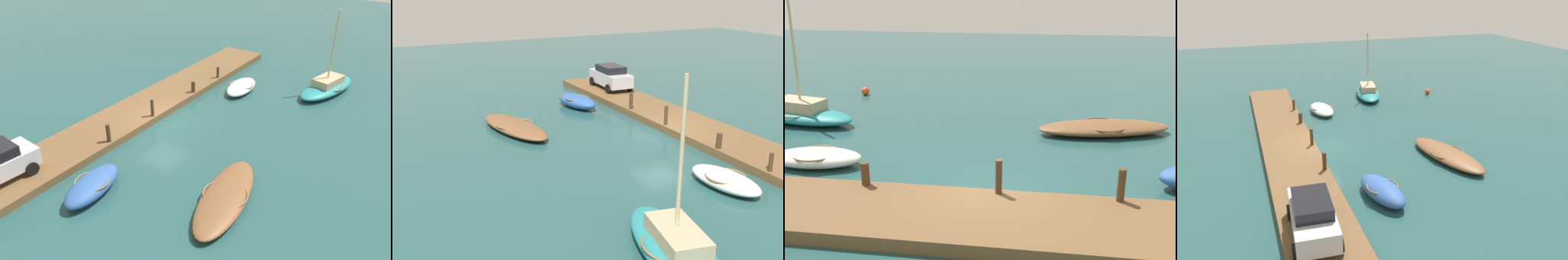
% 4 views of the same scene
% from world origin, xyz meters
% --- Properties ---
extents(ground_plane, '(84.00, 84.00, 0.00)m').
position_xyz_m(ground_plane, '(0.00, 0.00, 0.00)').
color(ground_plane, '#234C4C').
extents(dock_platform, '(26.85, 3.25, 0.41)m').
position_xyz_m(dock_platform, '(0.00, -1.88, 0.21)').
color(dock_platform, brown).
rests_on(dock_platform, ground_plane).
extents(rowboat_white, '(3.47, 1.88, 0.63)m').
position_xyz_m(rowboat_white, '(-6.62, 1.62, 0.33)').
color(rowboat_white, white).
rests_on(rowboat_white, ground_plane).
extents(rowboat_blue, '(3.64, 2.11, 0.84)m').
position_xyz_m(rowboat_blue, '(7.02, 1.64, 0.43)').
color(rowboat_blue, '#2D569E').
rests_on(rowboat_blue, ground_plane).
extents(sailboat_teal, '(5.87, 3.16, 5.67)m').
position_xyz_m(sailboat_teal, '(-9.83, 6.55, 0.45)').
color(sailboat_teal, teal).
rests_on(sailboat_teal, ground_plane).
extents(motorboat_brown, '(6.05, 3.09, 0.56)m').
position_xyz_m(motorboat_brown, '(4.11, 6.86, 0.29)').
color(motorboat_brown, brown).
rests_on(motorboat_brown, ground_plane).
extents(mooring_post_west, '(0.19, 0.19, 0.80)m').
position_xyz_m(mooring_post_west, '(-6.95, -0.51, 0.81)').
color(mooring_post_west, '#47331E').
rests_on(mooring_post_west, dock_platform).
extents(mooring_post_mid_west, '(0.26, 0.26, 0.74)m').
position_xyz_m(mooring_post_mid_west, '(-3.87, -0.51, 0.78)').
color(mooring_post_mid_west, '#47331E').
rests_on(mooring_post_mid_west, dock_platform).
extents(mooring_post_mid_east, '(0.20, 0.20, 1.07)m').
position_xyz_m(mooring_post_mid_east, '(0.31, -0.51, 0.95)').
color(mooring_post_mid_east, '#47331E').
rests_on(mooring_post_mid_east, dock_platform).
extents(mooring_post_east, '(0.22, 0.22, 1.00)m').
position_xyz_m(mooring_post_east, '(3.86, -0.51, 0.91)').
color(mooring_post_east, '#47331E').
rests_on(mooring_post_east, dock_platform).
extents(parked_car, '(4.03, 2.11, 1.67)m').
position_xyz_m(parked_car, '(9.32, -2.21, 1.28)').
color(parked_car, silver).
rests_on(parked_car, dock_platform).
extents(marker_buoy, '(0.46, 0.46, 0.46)m').
position_xyz_m(marker_buoy, '(-8.80, 12.01, 0.23)').
color(marker_buoy, '#E54C19').
rests_on(marker_buoy, ground_plane).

